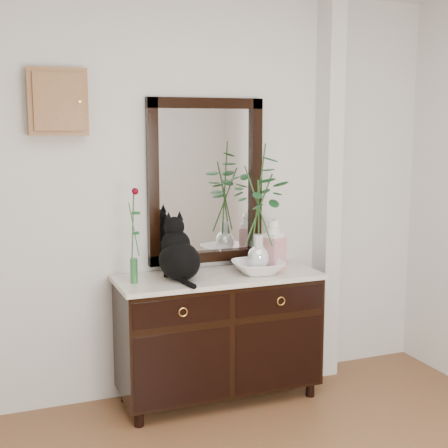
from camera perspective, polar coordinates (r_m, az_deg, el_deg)
name	(u,v)px	position (r m, az deg, el deg)	size (l,w,h in m)	color
wall_back	(191,195)	(4.17, -3.03, 2.66)	(3.60, 0.04, 2.70)	silver
pilaster	(328,191)	(4.52, 9.46, 3.03)	(0.12, 0.20, 2.70)	silver
sideboard	(219,330)	(4.17, -0.51, -9.71)	(1.33, 0.52, 0.82)	black
wall_mirror	(206,181)	(4.18, -1.68, 3.92)	(0.80, 0.06, 1.10)	black
key_cabinet	(57,102)	(3.93, -14.98, 10.74)	(0.35, 0.10, 0.40)	brown
cat	(179,248)	(3.91, -4.10, -2.23)	(0.28, 0.35, 0.40)	black
lotus_bowl	(258,267)	(4.10, 3.13, -3.97)	(0.34, 0.34, 0.08)	white
vase_branches	(259,207)	(4.03, 3.18, 1.57)	(0.40, 0.40, 0.84)	silver
bud_vase_rose	(133,235)	(3.83, -8.31, -1.01)	(0.07, 0.07, 0.60)	#296632
ginger_jar	(274,244)	(4.21, 4.55, -1.81)	(0.13, 0.13, 0.35)	white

